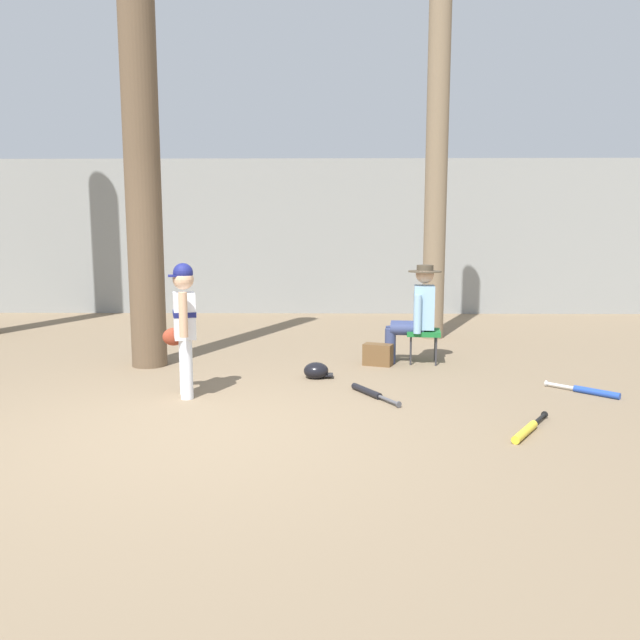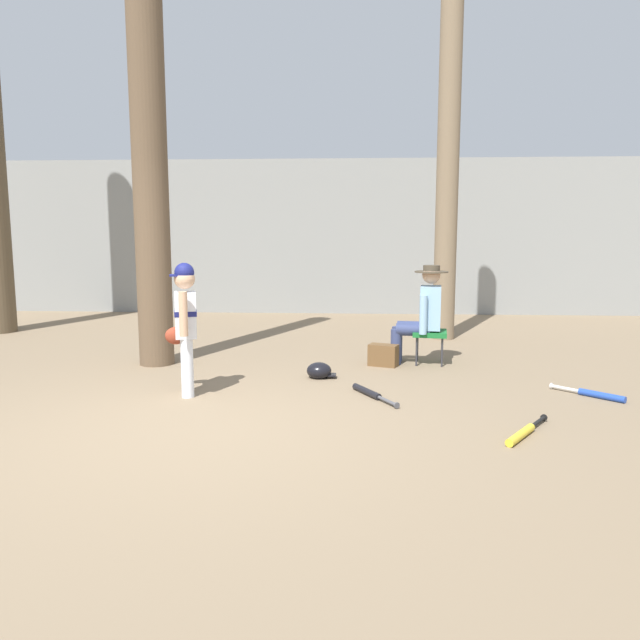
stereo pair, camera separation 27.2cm
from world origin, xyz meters
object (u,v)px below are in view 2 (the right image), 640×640
Objects in this scene: tree_near_player at (148,113)px; bat_black_composite at (370,393)px; young_ballplayer at (185,320)px; seated_spectator at (422,312)px; folding_stool at (430,334)px; handbag_beside_stool at (383,355)px; tree_behind_spectator at (447,181)px; batting_helmet_black at (319,371)px; bat_blue_youth at (596,394)px; bat_yellow_trainer at (523,433)px.

tree_near_player is 9.05× the size of bat_black_composite.
young_ballplayer reaches higher than seated_spectator.
folding_stool is 0.63m from handbag_beside_stool.
tree_near_player is 4.99× the size of young_ballplayer.
tree_behind_spectator is 3.86m from batting_helmet_black.
handbag_beside_stool is at bearing 146.59° from bat_blue_youth.
tree_behind_spectator is at bearing 90.29° from bat_yellow_trainer.
tree_behind_spectator is 4.14m from bat_blue_youth.
tree_near_player is 14.54× the size of folding_stool.
young_ballplayer is 2.54m from handbag_beside_stool.
tree_near_player is 3.94m from handbag_beside_stool.
seated_spectator is 1.68× the size of bat_yellow_trainer.
bat_blue_youth is (2.19, 0.08, 0.00)m from bat_black_composite.
tree_behind_spectator is 15.19× the size of handbag_beside_stool.
tree_near_player reaches higher than seated_spectator.
tree_behind_spectator is 15.95× the size of batting_helmet_black.
bat_yellow_trainer is at bearing -68.59° from handbag_beside_stool.
bat_yellow_trainer is (2.99, -1.10, -0.71)m from young_ballplayer.
seated_spectator is at bearing 19.16° from handbag_beside_stool.
folding_stool is 1.76m from bat_black_composite.
batting_helmet_black is (-2.73, 0.66, 0.05)m from bat_blue_youth.
folding_stool is (-0.41, -1.82, -1.96)m from tree_behind_spectator.
bat_blue_youth is (1.01, 1.22, 0.00)m from bat_yellow_trainer.
seated_spectator is 2.08× the size of bat_blue_youth.
batting_helmet_black is (2.02, -0.62, -2.88)m from tree_near_player.
folding_stool is at bearing 99.13° from bat_yellow_trainer.
seated_spectator is at bearing 3.76° from tree_near_player.
tree_near_player is 5.72m from bat_blue_youth.
seated_spectator is at bearing 172.68° from folding_stool.
folding_stool is at bearing 14.85° from handbag_beside_stool.
folding_stool is at bearing 64.19° from bat_black_composite.
bat_black_composite is at bearing -115.81° from folding_stool.
tree_behind_spectator reaches higher than folding_stool.
bat_black_composite is at bearing -97.57° from handbag_beside_stool.
batting_helmet_black is (-1.20, -0.83, -0.56)m from seated_spectator.
young_ballplayer is at bearing -148.52° from batting_helmet_black.
bat_black_composite is at bearing -53.65° from batting_helmet_black.
young_ballplayer is at bearing -146.93° from seated_spectator.
young_ballplayer is 2.26× the size of bat_blue_youth.
bat_black_composite is (-0.75, -1.55, -0.33)m from folding_stool.
folding_stool is (2.56, 1.59, -0.38)m from young_ballplayer.
bat_black_composite is at bearing 136.05° from bat_yellow_trainer.
bat_black_composite is (2.56, -1.35, -2.92)m from tree_near_player.
handbag_beside_stool is 1.05× the size of batting_helmet_black.
young_ballplayer is 3.84× the size of handbag_beside_stool.
bat_blue_youth is at bearing -72.65° from tree_behind_spectator.
seated_spectator is 2.22m from bat_blue_youth.
seated_spectator is (-0.10, 0.01, 0.28)m from folding_stool.
young_ballplayer is (-2.97, -3.42, -1.58)m from tree_behind_spectator.
young_ballplayer is 3.04m from folding_stool.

